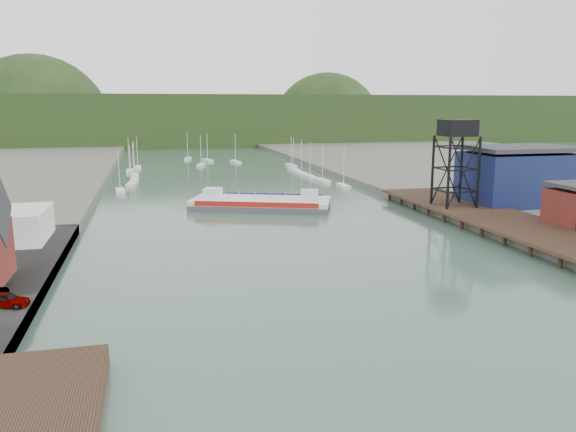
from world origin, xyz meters
name	(u,v)px	position (x,y,z in m)	size (l,w,h in m)	color
ground	(431,383)	(0.00, 0.00, 0.00)	(600.00, 600.00, 0.00)	#334F43
west_stage	(18,422)	(-29.00, 0.00, 0.90)	(10.00, 18.00, 1.80)	black
east_pier	(504,220)	(37.00, 45.00, 1.90)	(14.00, 70.00, 2.45)	black
lift_tower	(457,133)	(35.00, 58.00, 15.65)	(6.50, 6.50, 16.00)	black
blue_shed	(518,176)	(50.00, 60.00, 7.06)	(20.50, 14.50, 11.30)	#0D1B3B
marina_sailboats	(218,172)	(0.08, 138.46, 0.35)	(57.71, 92.65, 0.90)	silver
distant_hills	(178,123)	(-3.98, 301.35, 10.38)	(500.00, 120.00, 80.00)	black
chain_ferry	(261,203)	(1.40, 75.17, 1.15)	(29.99, 20.36, 4.01)	#4B4B4E
car_west_a	(6,300)	(-34.18, 20.77, 2.33)	(1.73, 4.31, 1.47)	#999999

